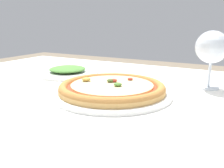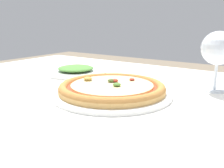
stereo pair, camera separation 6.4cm
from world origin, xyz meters
name	(u,v)px [view 1 (the left image)]	position (x,y,z in m)	size (l,w,h in m)	color
dining_table	(89,122)	(0.00, 0.00, 0.63)	(1.29, 0.99, 0.71)	brown
pizza_plate	(112,89)	(0.06, 0.02, 0.73)	(0.31, 0.31, 0.04)	white
wine_glass_far_left	(212,48)	(0.27, 0.21, 0.82)	(0.09, 0.09, 0.16)	silver
side_plate	(68,71)	(-0.20, 0.17, 0.72)	(0.22, 0.22, 0.03)	white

